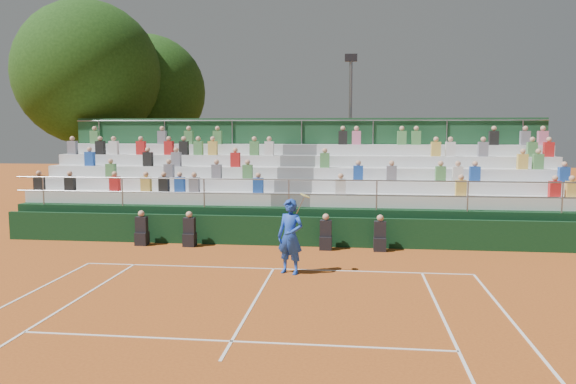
# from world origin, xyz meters

# --- Properties ---
(ground) EXTENTS (90.00, 90.00, 0.00)m
(ground) POSITION_xyz_m (0.00, 0.00, 0.00)
(ground) COLOR #AC521C
(ground) RESTS_ON ground
(courtside_wall) EXTENTS (20.00, 0.15, 1.00)m
(courtside_wall) POSITION_xyz_m (0.00, 3.20, 0.50)
(courtside_wall) COLOR black
(courtside_wall) RESTS_ON ground
(line_officials) EXTENTS (8.41, 0.40, 1.19)m
(line_officials) POSITION_xyz_m (-0.94, 2.75, 0.48)
(line_officials) COLOR black
(line_officials) RESTS_ON ground
(grandstand) EXTENTS (20.00, 5.20, 4.40)m
(grandstand) POSITION_xyz_m (-0.00, 6.44, 1.07)
(grandstand) COLOR black
(grandstand) RESTS_ON ground
(tennis_player) EXTENTS (0.97, 0.73, 2.22)m
(tennis_player) POSITION_xyz_m (0.53, -0.43, 1.03)
(tennis_player) COLOR blue
(tennis_player) RESTS_ON ground
(tree_west) EXTENTS (7.03, 7.03, 10.17)m
(tree_west) POSITION_xyz_m (-10.82, 11.30, 6.64)
(tree_west) COLOR #3B2315
(tree_west) RESTS_ON ground
(tree_east) EXTENTS (6.26, 6.26, 9.10)m
(tree_east) POSITION_xyz_m (-9.15, 14.98, 5.96)
(tree_east) COLOR #3B2315
(tree_east) RESTS_ON ground
(floodlight_mast) EXTENTS (0.60, 0.25, 7.56)m
(floodlight_mast) POSITION_xyz_m (2.02, 12.56, 4.44)
(floodlight_mast) COLOR gray
(floodlight_mast) RESTS_ON ground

